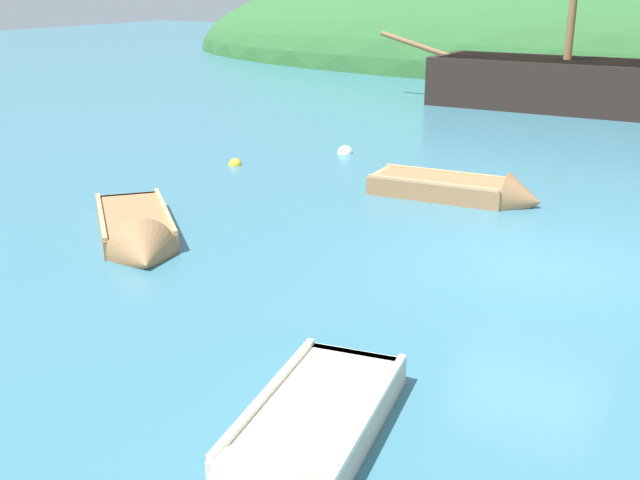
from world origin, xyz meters
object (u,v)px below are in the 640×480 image
Objects in this scene: buoy_yellow at (235,165)px; buoy_white at (345,153)px; rowboat_center at (296,453)px; rowboat_outer_right at (138,236)px; rowboat_far at (464,193)px.

buoy_white is at bearing 55.51° from buoy_yellow.
buoy_white reaches higher than buoy_yellow.
buoy_yellow is 3.17m from buoy_white.
rowboat_outer_right is at bearing -134.56° from rowboat_center.
rowboat_center is (1.76, -9.82, -0.04)m from rowboat_far.
buoy_white is (-6.13, 12.62, -0.10)m from rowboat_center.
rowboat_center reaches higher than buoy_white.
rowboat_center is (5.92, -4.23, -0.01)m from rowboat_outer_right.
buoy_yellow is at bearing 151.66° from rowboat_outer_right.
rowboat_outer_right is 1.06× the size of rowboat_center.
buoy_white is at bearing 144.19° from rowboat_far.
rowboat_outer_right is 6.12m from buoy_yellow.
rowboat_outer_right is at bearing -129.77° from rowboat_far.
buoy_yellow is at bearing -150.62° from rowboat_center.
rowboat_outer_right is 7.27m from rowboat_center.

